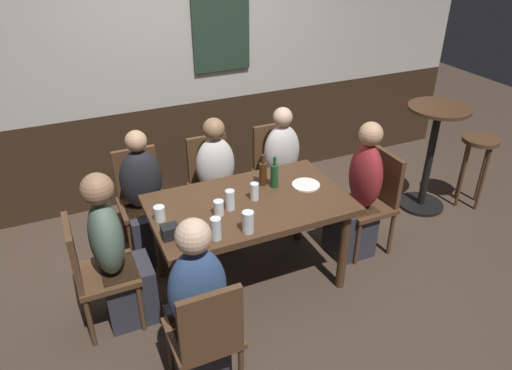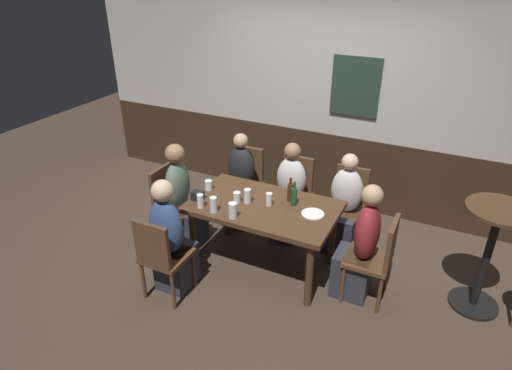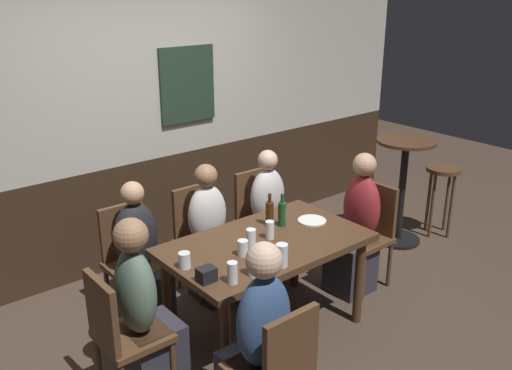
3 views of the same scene
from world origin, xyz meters
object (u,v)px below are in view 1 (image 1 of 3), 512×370
pint_glass_stout (219,209)px  pint_glass_amber (216,230)px  beer_glass_tall (248,223)px  beer_bottle_green (274,175)px  person_right_far (283,177)px  beer_glass_half (255,192)px  person_left_near (197,314)px  chair_head_west (94,269)px  person_mid_far (218,191)px  condiment_caddy (170,232)px  pint_glass_pale (192,235)px  person_left_far (146,207)px  chair_mid_far (212,180)px  chair_head_east (374,197)px  beer_bottle_brown (263,173)px  dining_table (249,212)px  side_bar_table (431,150)px  chair_left_far (141,195)px  person_head_west (118,262)px  bar_stool (478,153)px  highball_clear (160,214)px  chair_right_far (276,166)px  person_head_east (358,201)px  chair_left_near (206,334)px  tumbler_short (230,201)px  plate_white_large (306,185)px

pint_glass_stout → pint_glass_amber: size_ratio=0.72×
beer_glass_tall → beer_bottle_green: bearing=48.0°
person_right_far → beer_bottle_green: person_right_far is taller
pint_glass_amber → beer_glass_half: bearing=39.0°
pint_glass_stout → person_left_near: bearing=-121.3°
beer_glass_half → beer_bottle_green: bearing=27.2°
chair_head_west → person_left_near: person_left_near is taller
person_mid_far → condiment_caddy: bearing=-126.2°
person_mid_far → person_right_far: size_ratio=1.01×
pint_glass_pale → person_left_far: bearing=96.0°
beer_glass_tall → chair_mid_far: bearing=82.4°
chair_head_east → beer_bottle_brown: beer_bottle_brown is taller
person_left_far → beer_glass_half: (0.68, -0.66, 0.33)m
dining_table → side_bar_table: bearing=9.3°
chair_head_west → chair_left_far: same height
person_mid_far → person_head_west: bearing=-145.2°
bar_stool → beer_glass_tall: bearing=-168.8°
highball_clear → pint_glass_stout: size_ratio=0.95×
chair_head_west → pint_glass_stout: bearing=-4.5°
chair_right_far → highball_clear: 1.55m
chair_left_far → side_bar_table: 2.71m
chair_head_east → highball_clear: size_ratio=8.41×
chair_left_far → pint_glass_stout: bearing=-67.7°
person_head_east → chair_head_west: bearing=180.0°
dining_table → person_head_east: (0.98, 0.00, -0.15)m
dining_table → chair_left_near: size_ratio=1.64×
pint_glass_amber → beer_bottle_green: 0.78m
chair_head_west → person_head_east: (2.11, 0.00, 0.01)m
dining_table → bar_stool: 2.48m
pint_glass_pale → beer_glass_half: pint_glass_pale is taller
chair_head_east → side_bar_table: side_bar_table is taller
person_head_west → pint_glass_pale: size_ratio=8.58×
pint_glass_stout → beer_bottle_brown: (0.46, 0.26, 0.05)m
dining_table → beer_bottle_green: 0.35m
person_left_far → chair_head_east: bearing=-21.0°
chair_right_far → beer_glass_half: bearing=-125.3°
chair_head_west → chair_left_near: bearing=-59.2°
person_right_far → side_bar_table: (1.39, -0.35, 0.15)m
pint_glass_stout → tumbler_short: bearing=20.3°
chair_left_far → plate_white_large: 1.41m
person_head_east → condiment_caddy: (-1.62, -0.19, 0.28)m
chair_left_far → condiment_caddy: 1.08m
tumbler_short → plate_white_large: bearing=6.3°
chair_left_far → plate_white_large: size_ratio=4.06×
highball_clear → person_head_west: bearing=-173.8°
person_head_west → beer_bottle_green: person_head_west is taller
pint_glass_pale → tumbler_short: size_ratio=0.93×
chair_head_west → tumbler_short: 1.02m
chair_head_east → beer_bottle_green: 0.95m
highball_clear → chair_head_west: bearing=-175.8°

